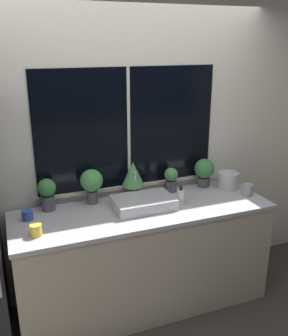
{
  "coord_description": "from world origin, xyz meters",
  "views": [
    {
      "loc": [
        -1.01,
        -2.26,
        2.21
      ],
      "look_at": [
        0.0,
        0.33,
        1.27
      ],
      "focal_mm": 40.0,
      "sensor_mm": 36.0,
      "label": 1
    }
  ],
  "objects": [
    {
      "name": "potted_plant_far_right",
      "position": [
        0.7,
        0.59,
        1.07
      ],
      "size": [
        0.18,
        0.18,
        0.27
      ],
      "color": "#4C4C51",
      "rests_on": "counter"
    },
    {
      "name": "kettle",
      "position": [
        0.89,
        0.47,
        1.0
      ],
      "size": [
        0.19,
        0.19,
        0.17
      ],
      "color": "#B2B2B7",
      "rests_on": "counter"
    },
    {
      "name": "sink",
      "position": [
        0.0,
        0.35,
        0.96
      ],
      "size": [
        0.49,
        0.37,
        0.25
      ],
      "color": "#ADADB2",
      "rests_on": "counter"
    },
    {
      "name": "potted_plant_right",
      "position": [
        0.36,
        0.59,
        1.04
      ],
      "size": [
        0.12,
        0.12,
        0.22
      ],
      "color": "#4C4C51",
      "rests_on": "counter"
    },
    {
      "name": "ground_plane",
      "position": [
        0.0,
        0.0,
        0.0
      ],
      "size": [
        14.0,
        14.0,
        0.0
      ],
      "primitive_type": "plane",
      "color": "#38332D"
    },
    {
      "name": "soap_bottle",
      "position": [
        0.32,
        0.31,
        0.98
      ],
      "size": [
        0.06,
        0.06,
        0.16
      ],
      "color": "white",
      "rests_on": "counter"
    },
    {
      "name": "mug_blue",
      "position": [
        -0.9,
        0.47,
        0.95
      ],
      "size": [
        0.08,
        0.08,
        0.08
      ],
      "color": "#3351AD",
      "rests_on": "counter"
    },
    {
      "name": "wall_right",
      "position": [
        2.1,
        1.5,
        1.35
      ],
      "size": [
        0.06,
        7.0,
        2.7
      ],
      "color": "silver",
      "rests_on": "ground_plane"
    },
    {
      "name": "wall_back",
      "position": [
        0.0,
        0.73,
        1.35
      ],
      "size": [
        8.0,
        0.09,
        2.7
      ],
      "color": "silver",
      "rests_on": "ground_plane"
    },
    {
      "name": "mug_grey",
      "position": [
        0.96,
        0.26,
        0.97
      ],
      "size": [
        0.09,
        0.09,
        0.1
      ],
      "color": "gray",
      "rests_on": "counter"
    },
    {
      "name": "mug_yellow",
      "position": [
        -0.87,
        0.19,
        0.96
      ],
      "size": [
        0.08,
        0.08,
        0.08
      ],
      "color": "gold",
      "rests_on": "counter"
    },
    {
      "name": "potted_plant_center",
      "position": [
        -0.0,
        0.59,
        1.11
      ],
      "size": [
        0.2,
        0.2,
        0.32
      ],
      "color": "#4C4C51",
      "rests_on": "counter"
    },
    {
      "name": "counter",
      "position": [
        0.0,
        0.33,
        0.46
      ],
      "size": [
        2.12,
        0.69,
        0.92
      ],
      "color": "#B2A893",
      "rests_on": "ground_plane"
    },
    {
      "name": "potted_plant_far_left",
      "position": [
        -0.73,
        0.59,
        1.06
      ],
      "size": [
        0.15,
        0.15,
        0.26
      ],
      "color": "#4C4C51",
      "rests_on": "counter"
    },
    {
      "name": "potted_plant_left",
      "position": [
        -0.36,
        0.59,
        1.1
      ],
      "size": [
        0.19,
        0.19,
        0.3
      ],
      "color": "#4C4C51",
      "rests_on": "counter"
    }
  ]
}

